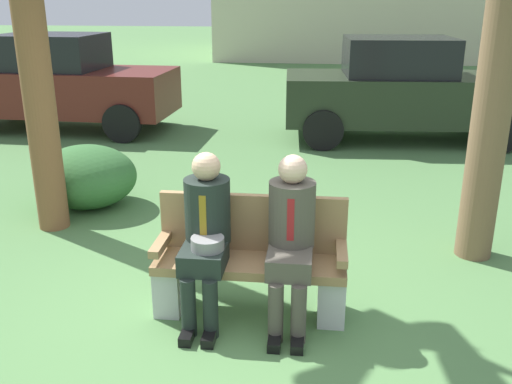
# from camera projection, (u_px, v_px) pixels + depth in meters

# --- Properties ---
(ground_plane) EXTENTS (80.00, 80.00, 0.00)m
(ground_plane) POSITION_uv_depth(u_px,v_px,m) (220.00, 327.00, 4.22)
(ground_plane) COLOR #4E7A44
(park_bench) EXTENTS (1.44, 0.44, 0.90)m
(park_bench) POSITION_uv_depth(u_px,v_px,m) (251.00, 263.00, 4.33)
(park_bench) COLOR #99754C
(park_bench) RESTS_ON ground
(seated_man_left) EXTENTS (0.34, 0.72, 1.27)m
(seated_man_left) POSITION_uv_depth(u_px,v_px,m) (206.00, 230.00, 4.15)
(seated_man_left) COLOR #1E2823
(seated_man_left) RESTS_ON ground
(seated_man_right) EXTENTS (0.34, 0.72, 1.27)m
(seated_man_right) POSITION_uv_depth(u_px,v_px,m) (291.00, 233.00, 4.08)
(seated_man_right) COLOR #4C473D
(seated_man_right) RESTS_ON ground
(shrub_near_bench) EXTENTS (1.15, 1.05, 0.72)m
(shrub_near_bench) POSITION_uv_depth(u_px,v_px,m) (87.00, 176.00, 6.51)
(shrub_near_bench) COLOR #336632
(shrub_near_bench) RESTS_ON ground
(parked_car_near) EXTENTS (3.95, 1.82, 1.68)m
(parked_car_near) POSITION_uv_depth(u_px,v_px,m) (61.00, 83.00, 10.09)
(parked_car_near) COLOR #591E19
(parked_car_near) RESTS_ON ground
(parked_car_far) EXTENTS (3.98, 1.89, 1.68)m
(parked_car_far) POSITION_uv_depth(u_px,v_px,m) (403.00, 90.00, 9.36)
(parked_car_far) COLOR #232D1E
(parked_car_far) RESTS_ON ground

